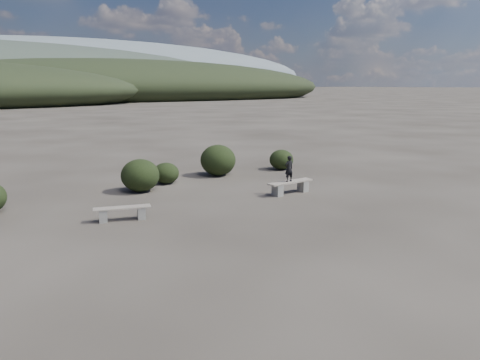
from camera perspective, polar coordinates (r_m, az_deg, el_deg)
ground at (r=10.79m, az=6.52°, el=-9.36°), size 1200.00×1200.00×0.00m
bench_left at (r=13.85m, az=-14.14°, el=-3.84°), size 1.64×0.75×0.40m
bench_right at (r=16.80m, az=6.18°, el=-0.74°), size 1.85×0.49×0.46m
seated_person at (r=16.62m, az=5.99°, el=1.38°), size 0.34×0.23×0.93m
shrub_b at (r=17.39m, az=-12.07°, el=0.56°), size 1.39×1.39×1.19m
shrub_c at (r=18.65m, az=-9.02°, el=0.83°), size 1.04×1.04×0.83m
shrub_d at (r=20.04m, az=-2.70°, el=2.43°), size 1.52×1.52×1.33m
shrub_e at (r=21.55m, az=5.07°, el=2.49°), size 1.10×1.10×0.92m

